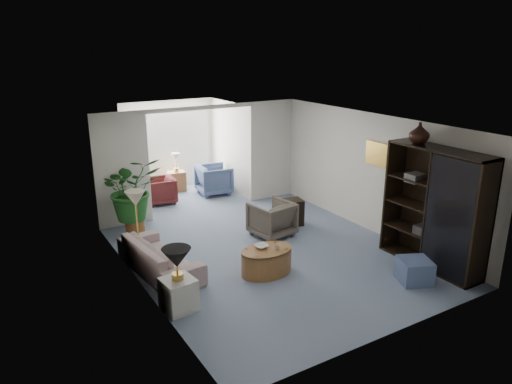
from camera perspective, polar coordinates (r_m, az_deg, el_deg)
floor at (r=9.17m, az=1.95°, el=-7.55°), size 6.00×6.00×0.00m
sunroom_floor at (r=12.56m, az=-8.26°, el=-0.67°), size 2.60×2.60×0.00m
back_pier_left at (r=10.63m, az=-15.66°, el=2.52°), size 1.20×0.12×2.50m
back_pier_right at (r=12.14m, az=1.85°, el=4.99°), size 1.20×0.12×2.50m
back_header at (r=11.03m, az=-6.54°, el=9.95°), size 2.60×0.12×0.10m
window_pane at (r=13.19m, az=-10.38°, el=6.39°), size 2.20×0.02×1.50m
window_blinds at (r=13.16m, az=-10.33°, el=6.37°), size 2.20×0.02×1.50m
framed_picture at (r=10.04m, az=14.28°, el=4.42°), size 0.04×0.50×0.40m
sofa at (r=8.60m, az=-11.42°, el=-7.55°), size 0.98×2.03×0.57m
end_table at (r=7.42m, az=-9.22°, el=-11.98°), size 0.51×0.51×0.51m
table_lamp at (r=7.15m, az=-9.46°, el=-7.75°), size 0.44×0.44×0.30m
floor_lamp at (r=8.64m, az=-14.21°, el=-0.77°), size 0.36×0.36×0.28m
coffee_table at (r=8.42m, az=1.28°, el=-8.24°), size 0.95×0.95×0.45m
coffee_bowl at (r=8.36m, az=0.63°, el=-6.49°), size 0.24×0.24×0.06m
coffee_cup at (r=8.30m, az=2.54°, el=-6.57°), size 0.10×0.10×0.09m
wingback_chair at (r=9.93m, az=1.89°, el=-3.22°), size 0.90×0.92×0.73m
side_table_dark at (r=10.56m, az=4.20°, el=-2.44°), size 0.54×0.47×0.57m
entertainment_cabinet at (r=8.96m, az=20.54°, el=-1.86°), size 0.52×1.94×2.16m
cabinet_urn at (r=8.96m, az=18.92°, el=6.69°), size 0.35×0.35×0.37m
ottoman at (r=8.57m, az=18.39°, el=-8.90°), size 0.66×0.66×0.40m
plant_pot at (r=10.43m, az=-14.24°, el=-3.95°), size 0.40×0.40×0.32m
house_plant at (r=10.17m, az=-14.59°, el=0.40°), size 1.20×1.04×1.34m
sunroom_chair_blue at (r=12.70m, az=-5.03°, el=1.47°), size 0.94×0.91×0.77m
sunroom_chair_maroon at (r=12.16m, az=-11.37°, el=0.17°), size 0.79×0.78×0.65m
sunroom_table at (r=13.10m, az=-9.41°, el=1.27°), size 0.48×0.39×0.54m
shelf_clutter at (r=8.88m, az=20.75°, el=-2.00°), size 0.30×1.23×1.06m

